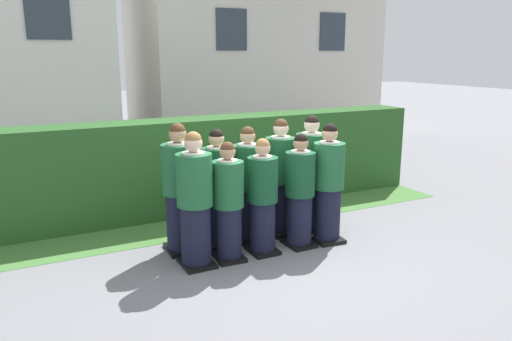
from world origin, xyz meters
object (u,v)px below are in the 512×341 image
(student_rear_row_0, at_px, (180,191))
(student_front_row_0, at_px, (195,203))
(student_front_row_2, at_px, (262,199))
(student_rear_row_3, at_px, (280,180))
(student_rear_row_4, at_px, (310,176))
(student_front_row_3, at_px, (300,193))
(student_front_row_1, at_px, (228,205))
(student_rear_row_2, at_px, (248,187))
(student_front_row_4, at_px, (328,186))
(student_rear_row_1, at_px, (217,190))

(student_rear_row_0, bearing_deg, student_front_row_0, -88.36)
(student_front_row_2, distance_m, student_rear_row_3, 0.78)
(student_front_row_2, relative_size, student_rear_row_3, 0.91)
(student_front_row_2, bearing_deg, student_rear_row_4, 24.37)
(student_front_row_3, distance_m, student_rear_row_0, 1.59)
(student_front_row_1, height_order, student_rear_row_2, student_rear_row_2)
(student_rear_row_3, bearing_deg, student_front_row_0, -160.65)
(student_rear_row_2, bearing_deg, student_front_row_1, -135.89)
(student_front_row_2, height_order, student_front_row_4, student_front_row_4)
(student_front_row_0, bearing_deg, student_front_row_3, -0.68)
(student_rear_row_1, distance_m, student_rear_row_2, 0.44)
(student_front_row_3, bearing_deg, student_rear_row_4, 44.96)
(student_front_row_2, relative_size, student_rear_row_0, 0.89)
(student_rear_row_0, distance_m, student_rear_row_1, 0.53)
(student_front_row_0, height_order, student_rear_row_1, student_front_row_0)
(student_front_row_0, distance_m, student_rear_row_3, 1.57)
(student_rear_row_0, bearing_deg, student_rear_row_4, -1.96)
(student_front_row_2, distance_m, student_front_row_4, 1.01)
(student_rear_row_2, bearing_deg, student_front_row_3, -44.18)
(student_front_row_2, bearing_deg, student_rear_row_2, 86.18)
(student_front_row_1, bearing_deg, student_rear_row_3, 26.82)
(student_front_row_0, height_order, student_rear_row_2, student_front_row_0)
(student_rear_row_0, xyz_separation_m, student_rear_row_4, (1.97, -0.07, -0.00))
(student_front_row_0, xyz_separation_m, student_front_row_3, (1.48, -0.02, -0.06))
(student_front_row_2, bearing_deg, student_rear_row_3, 43.07)
(student_front_row_1, bearing_deg, student_rear_row_1, 81.51)
(student_front_row_2, height_order, student_rear_row_4, student_rear_row_4)
(student_front_row_3, height_order, student_front_row_4, student_front_row_4)
(student_front_row_2, relative_size, student_rear_row_2, 0.95)
(student_front_row_1, bearing_deg, student_rear_row_4, 17.27)
(student_front_row_2, xyz_separation_m, student_rear_row_0, (-0.93, 0.54, 0.09))
(student_front_row_3, bearing_deg, student_front_row_4, -2.29)
(student_front_row_0, relative_size, student_front_row_2, 1.10)
(student_rear_row_2, xyz_separation_m, student_rear_row_4, (1.01, -0.03, 0.05))
(student_front_row_3, distance_m, student_rear_row_1, 1.11)
(student_front_row_1, distance_m, student_front_row_2, 0.49)
(student_rear_row_0, relative_size, student_rear_row_4, 1.00)
(student_rear_row_2, bearing_deg, student_front_row_0, -152.61)
(student_front_row_4, height_order, student_rear_row_3, student_rear_row_3)
(student_front_row_2, height_order, student_rear_row_3, student_rear_row_3)
(student_front_row_2, bearing_deg, student_rear_row_0, 149.99)
(student_front_row_2, bearing_deg, student_front_row_4, -1.59)
(student_front_row_2, bearing_deg, student_rear_row_1, 126.90)
(student_front_row_0, height_order, student_front_row_2, student_front_row_0)
(student_rear_row_1, xyz_separation_m, student_rear_row_4, (1.45, -0.07, 0.05))
(student_rear_row_2, xyz_separation_m, student_rear_row_3, (0.53, 0.03, 0.03))
(student_front_row_2, height_order, student_rear_row_2, student_rear_row_2)
(student_front_row_3, height_order, student_rear_row_4, student_rear_row_4)
(student_front_row_3, bearing_deg, student_rear_row_0, 159.80)
(student_front_row_1, relative_size, student_rear_row_2, 0.95)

